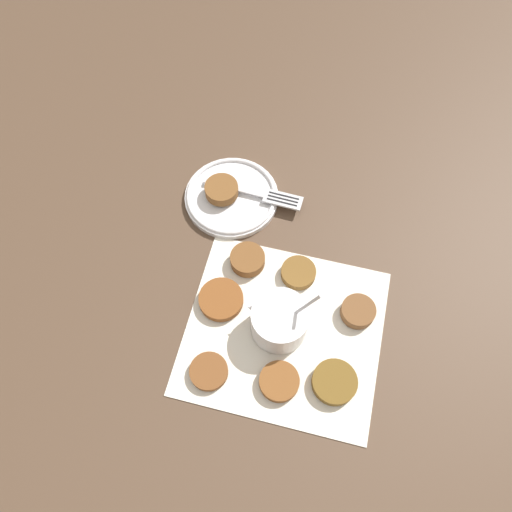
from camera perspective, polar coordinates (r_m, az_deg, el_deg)
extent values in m
plane|color=#4C3828|center=(0.81, 3.38, -10.12)|extent=(4.00, 4.00, 0.00)
cube|color=silver|center=(0.82, 3.18, -8.61)|extent=(0.33, 0.31, 0.00)
cylinder|color=silver|center=(0.79, 2.71, -7.44)|extent=(0.09, 0.09, 0.06)
cylinder|color=gold|center=(0.80, 2.67, -7.72)|extent=(0.08, 0.08, 0.03)
cone|color=silver|center=(0.77, -0.32, -6.02)|extent=(0.02, 0.02, 0.02)
cylinder|color=silver|center=(0.75, 4.90, -6.25)|extent=(0.06, 0.03, 0.11)
cylinder|color=brown|center=(0.85, -0.97, -0.41)|extent=(0.06, 0.06, 0.02)
cylinder|color=brown|center=(0.83, 11.57, -6.22)|extent=(0.06, 0.06, 0.02)
cylinder|color=brown|center=(0.79, 8.96, -14.05)|extent=(0.07, 0.07, 0.02)
cylinder|color=brown|center=(0.79, -5.42, -13.00)|extent=(0.06, 0.06, 0.01)
cylinder|color=brown|center=(0.78, 2.67, -14.13)|extent=(0.06, 0.06, 0.02)
cylinder|color=brown|center=(0.84, 4.86, -1.92)|extent=(0.06, 0.06, 0.02)
cylinder|color=brown|center=(0.82, -4.02, -4.98)|extent=(0.07, 0.07, 0.01)
cylinder|color=silver|center=(0.92, -2.80, 6.71)|extent=(0.17, 0.17, 0.01)
torus|color=silver|center=(0.92, -2.82, 6.98)|extent=(0.17, 0.17, 0.01)
cylinder|color=brown|center=(0.91, -3.96, 7.57)|extent=(0.06, 0.06, 0.02)
cube|color=silver|center=(0.92, -2.52, 7.83)|extent=(0.11, 0.01, 0.00)
cube|color=silver|center=(0.90, 3.09, 6.46)|extent=(0.07, 0.03, 0.00)
cube|color=black|center=(0.90, 2.98, 6.17)|extent=(0.06, 0.00, 0.00)
cube|color=black|center=(0.90, 3.10, 6.54)|extent=(0.06, 0.00, 0.00)
cube|color=black|center=(0.91, 3.22, 6.90)|extent=(0.06, 0.00, 0.00)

